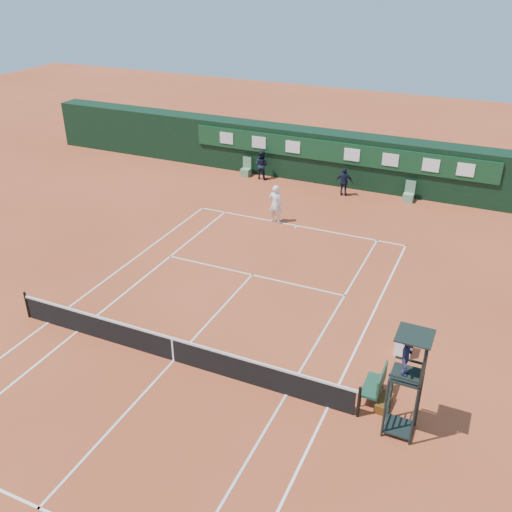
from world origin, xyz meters
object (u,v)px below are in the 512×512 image
Objects in this scene: cooler at (404,346)px; player_bench at (377,383)px; umpire_chair at (408,363)px; player at (276,204)px; tennis_net at (173,349)px.

player_bench is at bearing -97.30° from cooler.
umpire_chair is 1.70× the size of player.
umpire_chair is 2.85× the size of player_bench.
player_bench is at bearing 8.43° from tennis_net.
player is (-1.18, 11.84, 0.50)m from tennis_net.
player is at bearing 134.88° from cooler.
umpire_chair is 14.89m from player.
tennis_net is 6.41× the size of player.
cooler is (-0.60, 3.68, -2.13)m from umpire_chair.
player is at bearing 95.69° from tennis_net.
tennis_net is 20.00× the size of cooler.
cooler is 11.65m from player.
umpire_chair is at bearing -0.61° from tennis_net.
cooler is (7.03, 3.60, -0.18)m from tennis_net.
player_bench is at bearing 131.12° from umpire_chair.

